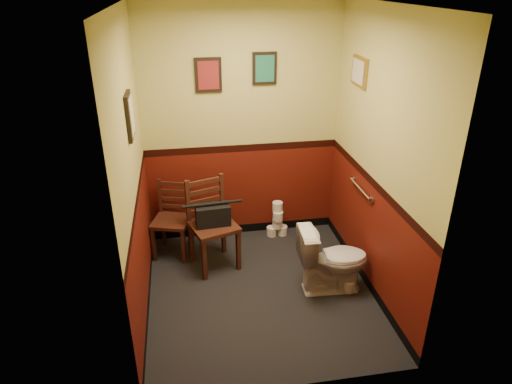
% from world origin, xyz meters
% --- Properties ---
extents(floor, '(2.20, 2.40, 0.00)m').
position_xyz_m(floor, '(0.00, 0.00, 0.00)').
color(floor, black).
rests_on(floor, ground).
extents(ceiling, '(2.20, 2.40, 0.00)m').
position_xyz_m(ceiling, '(0.00, 0.00, 2.70)').
color(ceiling, silver).
rests_on(ceiling, ground).
extents(wall_back, '(2.20, 0.00, 2.70)m').
position_xyz_m(wall_back, '(0.00, 1.20, 1.35)').
color(wall_back, '#55130B').
rests_on(wall_back, ground).
extents(wall_front, '(2.20, 0.00, 2.70)m').
position_xyz_m(wall_front, '(0.00, -1.20, 1.35)').
color(wall_front, '#55130B').
rests_on(wall_front, ground).
extents(wall_left, '(0.00, 2.40, 2.70)m').
position_xyz_m(wall_left, '(-1.10, 0.00, 1.35)').
color(wall_left, '#55130B').
rests_on(wall_left, ground).
extents(wall_right, '(0.00, 2.40, 2.70)m').
position_xyz_m(wall_right, '(1.10, 0.00, 1.35)').
color(wall_right, '#55130B').
rests_on(wall_right, ground).
extents(grab_bar, '(0.05, 0.56, 0.06)m').
position_xyz_m(grab_bar, '(1.07, 0.25, 0.95)').
color(grab_bar, silver).
rests_on(grab_bar, wall_right).
extents(framed_print_back_a, '(0.28, 0.04, 0.36)m').
position_xyz_m(framed_print_back_a, '(-0.35, 1.18, 1.95)').
color(framed_print_back_a, black).
rests_on(framed_print_back_a, wall_back).
extents(framed_print_back_b, '(0.26, 0.04, 0.34)m').
position_xyz_m(framed_print_back_b, '(0.25, 1.18, 2.00)').
color(framed_print_back_b, black).
rests_on(framed_print_back_b, wall_back).
extents(framed_print_left, '(0.04, 0.30, 0.38)m').
position_xyz_m(framed_print_left, '(-1.08, 0.10, 1.85)').
color(framed_print_left, black).
rests_on(framed_print_left, wall_left).
extents(framed_print_right, '(0.04, 0.34, 0.28)m').
position_xyz_m(framed_print_right, '(1.08, 0.60, 2.05)').
color(framed_print_right, olive).
rests_on(framed_print_right, wall_right).
extents(toilet, '(0.72, 0.43, 0.69)m').
position_xyz_m(toilet, '(0.72, -0.06, 0.34)').
color(toilet, white).
rests_on(toilet, floor).
extents(toilet_brush, '(0.12, 0.12, 0.41)m').
position_xyz_m(toilet_brush, '(0.88, -0.14, 0.07)').
color(toilet_brush, silver).
rests_on(toilet_brush, floor).
extents(chair_left, '(0.49, 0.49, 0.84)m').
position_xyz_m(chair_left, '(-0.84, 0.90, 0.42)').
color(chair_left, '#522518').
rests_on(chair_left, floor).
extents(chair_right, '(0.58, 0.58, 0.98)m').
position_xyz_m(chair_right, '(-0.42, 0.59, 0.49)').
color(chair_right, '#522518').
rests_on(chair_right, floor).
extents(handbag, '(0.37, 0.21, 0.26)m').
position_xyz_m(handbag, '(-0.41, 0.55, 0.63)').
color(handbag, black).
rests_on(handbag, chair_right).
extents(tp_stack, '(0.26, 0.16, 0.45)m').
position_xyz_m(tp_stack, '(0.40, 1.06, 0.19)').
color(tp_stack, silver).
rests_on(tp_stack, floor).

